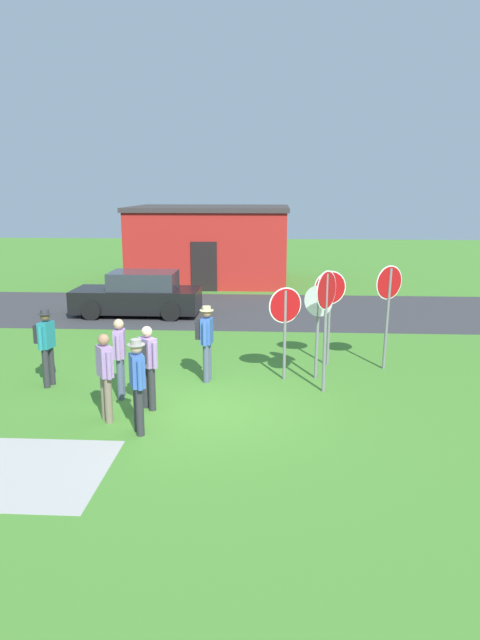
% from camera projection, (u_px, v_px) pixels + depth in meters
% --- Properties ---
extents(ground_plane, '(80.00, 80.00, 0.00)m').
position_uv_depth(ground_plane, '(196.00, 410.00, 11.67)').
color(ground_plane, '#47842D').
extents(street_asphalt, '(60.00, 6.40, 0.01)m').
position_uv_depth(street_asphalt, '(232.00, 310.00, 21.19)').
color(street_asphalt, '#38383A').
rests_on(street_asphalt, ground).
extents(concrete_path, '(3.20, 2.40, 0.01)m').
position_uv_depth(concrete_path, '(4.00, 471.00, 9.15)').
color(concrete_path, '#ADAAA3').
rests_on(concrete_path, ground).
extents(building_background, '(7.15, 5.62, 3.48)m').
position_uv_depth(building_background, '(211.00, 244.00, 27.33)').
color(building_background, '#B2231E').
rests_on(building_background, ground).
extents(parked_car_on_street, '(4.30, 2.03, 1.51)m').
position_uv_depth(parked_car_on_street, '(139.00, 295.00, 20.26)').
color(parked_car_on_street, black).
rests_on(parked_car_on_street, ground).
extents(stop_sign_tallest, '(0.69, 0.49, 2.53)m').
position_uv_depth(stop_sign_tallest, '(388.00, 298.00, 13.92)').
color(stop_sign_tallest, slate).
rests_on(stop_sign_tallest, ground).
extents(stop_sign_low_front, '(0.79, 0.28, 2.36)m').
position_uv_depth(stop_sign_low_front, '(330.00, 301.00, 14.25)').
color(stop_sign_low_front, slate).
rests_on(stop_sign_low_front, ground).
extents(stop_sign_rear_left, '(0.46, 0.70, 2.64)m').
position_uv_depth(stop_sign_rear_left, '(326.00, 309.00, 12.33)').
color(stop_sign_rear_left, slate).
rests_on(stop_sign_rear_left, ground).
extents(stop_sign_center_cluster, '(0.62, 0.39, 2.16)m').
position_uv_depth(stop_sign_center_cluster, '(318.00, 316.00, 13.34)').
color(stop_sign_center_cluster, slate).
rests_on(stop_sign_center_cluster, ground).
extents(stop_sign_rear_right, '(0.73, 0.37, 2.14)m').
position_uv_depth(stop_sign_rear_right, '(285.00, 317.00, 13.22)').
color(stop_sign_rear_right, slate).
rests_on(stop_sign_rear_right, ground).
extents(person_in_dark_shirt, '(0.27, 0.57, 1.69)m').
position_uv_depth(person_in_dark_shirt, '(120.00, 354.00, 12.15)').
color(person_in_dark_shirt, '#4C5670').
rests_on(person_in_dark_shirt, ground).
extents(person_near_signs, '(0.41, 0.57, 1.74)m').
position_uv_depth(person_near_signs, '(206.00, 338.00, 13.21)').
color(person_near_signs, '#4C5670').
rests_on(person_near_signs, ground).
extents(person_on_left, '(0.39, 0.49, 1.69)m').
position_uv_depth(person_on_left, '(105.00, 373.00, 10.92)').
color(person_on_left, '#7A6B56').
rests_on(person_on_left, ground).
extents(person_in_teal, '(0.48, 0.47, 1.69)m').
position_uv_depth(person_in_teal, '(147.00, 362.00, 11.50)').
color(person_in_teal, '#2D2D33').
rests_on(person_in_teal, ground).
extents(person_in_blue, '(0.42, 0.56, 1.74)m').
position_uv_depth(person_in_blue, '(46.00, 342.00, 12.86)').
color(person_in_blue, '#2D2D33').
rests_on(person_in_blue, ground).
extents(person_holding_notes, '(0.35, 0.53, 1.74)m').
position_uv_depth(person_holding_notes, '(138.00, 381.00, 10.36)').
color(person_holding_notes, '#2D2D33').
rests_on(person_holding_notes, ground).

